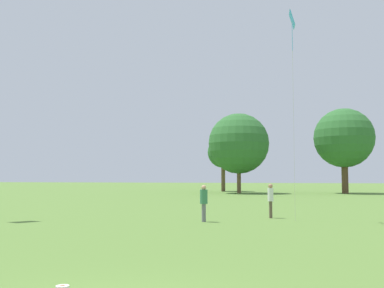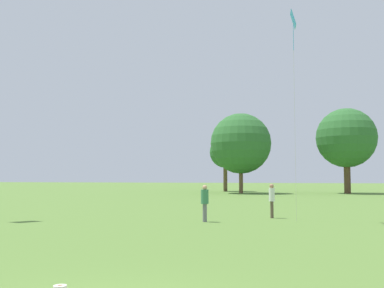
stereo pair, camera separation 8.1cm
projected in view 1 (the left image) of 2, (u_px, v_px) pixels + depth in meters
name	position (u px, v px, depth m)	size (l,w,h in m)	color
person_standing_0	(271.00, 197.00, 23.85)	(0.37, 0.37, 1.81)	brown
person_standing_3	(204.00, 200.00, 21.86)	(0.45, 0.45, 1.78)	slate
kite_4	(292.00, 28.00, 22.99)	(0.30, 0.85, 10.65)	#339EDB
distant_tree_0	(223.00, 153.00, 67.04)	(4.65, 4.65, 8.15)	brown
distant_tree_1	(344.00, 138.00, 58.84)	(7.78, 7.78, 11.14)	brown
distant_tree_2	(239.00, 144.00, 59.18)	(7.97, 7.97, 10.53)	brown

